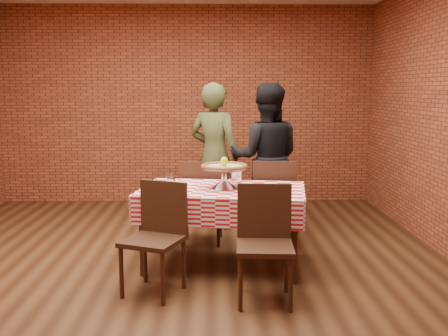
% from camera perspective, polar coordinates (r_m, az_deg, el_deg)
% --- Properties ---
extents(ground, '(6.00, 6.00, 0.00)m').
position_cam_1_polar(ground, '(4.94, -5.97, -11.21)').
color(ground, black).
rests_on(ground, ground).
extents(back_wall, '(5.50, 0.00, 5.50)m').
position_cam_1_polar(back_wall, '(7.64, -4.28, 7.01)').
color(back_wall, brown).
rests_on(back_wall, ground).
extents(table, '(1.64, 1.13, 0.75)m').
position_cam_1_polar(table, '(4.92, -0.17, -6.66)').
color(table, '#382012').
rests_on(table, ground).
extents(tablecloth, '(1.68, 1.18, 0.26)m').
position_cam_1_polar(tablecloth, '(4.86, -0.17, -3.79)').
color(tablecloth, red).
rests_on(tablecloth, table).
extents(pizza_stand, '(0.55, 0.55, 0.20)m').
position_cam_1_polar(pizza_stand, '(4.82, 0.02, -1.11)').
color(pizza_stand, silver).
rests_on(pizza_stand, tablecloth).
extents(pizza, '(0.54, 0.54, 0.03)m').
position_cam_1_polar(pizza, '(4.80, 0.02, 0.13)').
color(pizza, beige).
rests_on(pizza, pizza_stand).
extents(lemon, '(0.09, 0.09, 0.09)m').
position_cam_1_polar(lemon, '(4.79, 0.02, 0.74)').
color(lemon, yellow).
rests_on(lemon, pizza).
extents(water_glass_left, '(0.08, 0.08, 0.11)m').
position_cam_1_polar(water_glass_left, '(4.76, -5.90, -1.82)').
color(water_glass_left, white).
rests_on(water_glass_left, tablecloth).
extents(water_glass_right, '(0.08, 0.08, 0.11)m').
position_cam_1_polar(water_glass_right, '(5.02, -6.13, -1.26)').
color(water_glass_right, white).
rests_on(water_glass_right, tablecloth).
extents(side_plate, '(0.20, 0.20, 0.01)m').
position_cam_1_polar(side_plate, '(4.70, 5.68, -2.56)').
color(side_plate, white).
rests_on(side_plate, tablecloth).
extents(sweetener_packet_a, '(0.06, 0.05, 0.00)m').
position_cam_1_polar(sweetener_packet_a, '(4.61, 6.81, -2.85)').
color(sweetener_packet_a, white).
rests_on(sweetener_packet_a, tablecloth).
extents(sweetener_packet_b, '(0.06, 0.06, 0.00)m').
position_cam_1_polar(sweetener_packet_b, '(4.67, 7.59, -2.71)').
color(sweetener_packet_b, white).
rests_on(sweetener_packet_b, tablecloth).
extents(condiment_caddy, '(0.12, 0.10, 0.14)m').
position_cam_1_polar(condiment_caddy, '(5.11, 1.27, -0.88)').
color(condiment_caddy, silver).
rests_on(condiment_caddy, tablecloth).
extents(chair_near_left, '(0.57, 0.57, 0.92)m').
position_cam_1_polar(chair_near_left, '(4.28, -7.97, -7.96)').
color(chair_near_left, '#382012').
rests_on(chair_near_left, ground).
extents(chair_near_right, '(0.47, 0.47, 0.92)m').
position_cam_1_polar(chair_near_right, '(4.09, 4.59, -8.66)').
color(chair_near_right, '#382012').
rests_on(chair_near_right, ground).
extents(chair_far_left, '(0.48, 0.48, 0.93)m').
position_cam_1_polar(chair_far_left, '(5.65, -2.48, -3.69)').
color(chair_far_left, '#382012').
rests_on(chair_far_left, ground).
extents(chair_far_right, '(0.52, 0.52, 0.94)m').
position_cam_1_polar(chair_far_right, '(5.62, 5.68, -3.73)').
color(chair_far_right, '#382012').
rests_on(chair_far_right, ground).
extents(diner_olive, '(0.77, 0.67, 1.77)m').
position_cam_1_polar(diner_olive, '(6.22, -1.08, 1.39)').
color(diner_olive, '#3D4523').
rests_on(diner_olive, ground).
extents(diner_black, '(0.92, 0.75, 1.76)m').
position_cam_1_polar(diner_black, '(6.05, 4.69, 1.13)').
color(diner_black, black).
rests_on(diner_black, ground).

